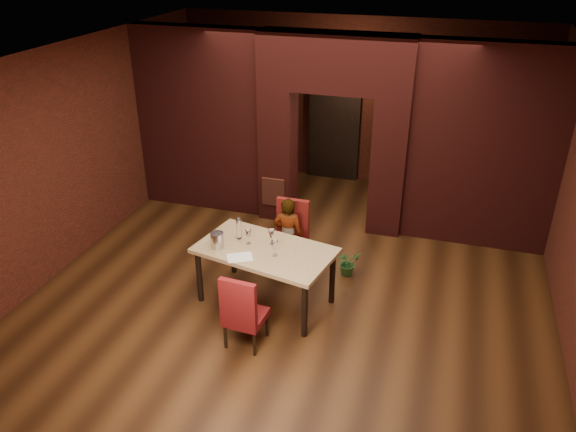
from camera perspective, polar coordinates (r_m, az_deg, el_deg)
name	(u,v)px	position (r m, az deg, el deg)	size (l,w,h in m)	color
floor	(299,281)	(8.26, 1.08, -6.60)	(8.00, 8.00, 0.00)	#462711
ceiling	(301,58)	(7.01, 1.31, 15.74)	(7.00, 8.00, 0.04)	silver
wall_back	(356,102)	(11.18, 6.95, 11.44)	(7.00, 0.04, 3.20)	#612214
wall_front	(148,390)	(4.38, -14.05, -16.79)	(7.00, 0.04, 3.20)	#612214
wall_left	(75,153)	(9.02, -20.84, 6.00)	(0.04, 8.00, 3.20)	#612214
pillar_left	(278,154)	(9.69, -1.00, 6.36)	(0.55, 0.55, 2.30)	maroon
pillar_right	(389,166)	(9.31, 10.24, 5.05)	(0.55, 0.55, 2.30)	maroon
lintel	(336,63)	(9.00, 4.89, 15.27)	(2.45, 0.55, 0.90)	maroon
wing_wall_left	(201,121)	(10.05, -8.82, 9.52)	(2.27, 0.35, 3.20)	maroon
wing_wall_right	(484,148)	(9.13, 19.32, 6.49)	(2.27, 0.35, 3.20)	maroon
vent_panel	(273,192)	(9.66, -1.51, 2.43)	(0.40, 0.03, 0.50)	#A2472F
rear_door	(334,128)	(11.35, 4.74, 8.89)	(0.90, 0.08, 2.10)	black
rear_door_frame	(334,129)	(11.32, 4.69, 8.83)	(1.02, 0.04, 2.22)	black
dining_table	(266,275)	(7.62, -2.29, -6.05)	(1.78, 1.00, 0.83)	tan
chair_far	(289,238)	(8.24, 0.08, -2.27)	(0.49, 0.49, 1.08)	maroon
chair_near	(246,308)	(6.87, -4.33, -9.34)	(0.46, 0.46, 1.01)	maroon
person_seated	(288,236)	(8.17, -0.01, -2.04)	(0.44, 0.29, 1.20)	silver
wine_glass_a	(248,237)	(7.48, -4.05, -2.12)	(0.08, 0.08, 0.21)	white
wine_glass_b	(272,237)	(7.45, -1.68, -2.15)	(0.09, 0.09, 0.22)	white
wine_glass_c	(275,248)	(7.19, -1.37, -3.28)	(0.09, 0.09, 0.22)	white
tasting_sheet	(240,257)	(7.23, -4.92, -4.20)	(0.32, 0.23, 0.00)	white
wine_bucket	(217,240)	(7.43, -7.20, -2.44)	(0.17, 0.17, 0.21)	#ACADB4
water_bottle	(239,228)	(7.59, -5.02, -1.23)	(0.07, 0.07, 0.31)	white
potted_plant	(348,263)	(8.36, 6.09, -4.75)	(0.34, 0.29, 0.38)	#2C6226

